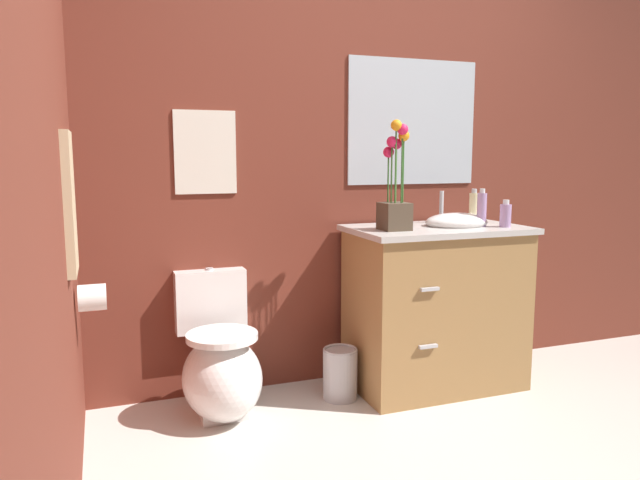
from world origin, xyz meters
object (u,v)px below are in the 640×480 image
soap_bottle (505,215)px  lotion_bottle (482,209)px  wall_poster (205,152)px  toilet_paper_roll (92,298)px  flower_vase (395,194)px  hanging_towel (69,203)px  trash_bin (340,373)px  wall_mirror (413,122)px  vanity_cabinet (436,305)px  toilet (220,366)px  hand_wash_bottle (474,207)px

soap_bottle → lotion_bottle: bearing=148.7°
wall_poster → toilet_paper_roll: 0.94m
flower_vase → lotion_bottle: size_ratio=2.73×
hanging_towel → lotion_bottle: bearing=9.2°
soap_bottle → hanging_towel: bearing=-173.0°
trash_bin → wall_mirror: (0.56, 0.29, 1.31)m
flower_vase → toilet_paper_roll: size_ratio=5.04×
vanity_cabinet → lotion_bottle: size_ratio=5.24×
trash_bin → flower_vase: bearing=-10.5°
toilet → vanity_cabinet: size_ratio=0.65×
flower_vase → soap_bottle: (0.61, -0.09, -0.12)m
soap_bottle → hand_wash_bottle: 0.23m
hand_wash_bottle → trash_bin: size_ratio=0.71×
vanity_cabinet → wall_poster: 1.47m
vanity_cabinet → hanging_towel: bearing=-167.4°
hand_wash_bottle → trash_bin: (-0.84, -0.09, -0.84)m
toilet → trash_bin: (0.62, -0.03, -0.11)m
toilet → flower_vase: (0.89, -0.08, 0.83)m
lotion_bottle → toilet_paper_roll: lotion_bottle is taller
wall_mirror → toilet_paper_roll: wall_mirror is taller
soap_bottle → hanging_towel: 2.15m
vanity_cabinet → wall_poster: bearing=166.1°
toilet → toilet_paper_roll: size_ratio=6.27×
flower_vase → toilet_paper_roll: 1.51m
toilet → lotion_bottle: bearing=-4.2°
trash_bin → wall_poster: bearing=154.7°
trash_bin → toilet_paper_roll: toilet_paper_roll is taller
trash_bin → hanging_towel: (-1.24, -0.40, 0.96)m
vanity_cabinet → wall_mirror: 1.04m
hanging_towel → toilet_paper_roll: size_ratio=4.73×
flower_vase → wall_poster: 0.98m
lotion_bottle → wall_mirror: size_ratio=0.25×
hanging_towel → soap_bottle: bearing=7.0°
toilet → hanging_towel: hanging_towel is taller
trash_bin → wall_mirror: bearing=27.7°
toilet → wall_mirror: (1.18, 0.27, 1.21)m
vanity_cabinet → lotion_bottle: bearing=-19.4°
trash_bin → wall_poster: size_ratio=0.65×
soap_bottle → toilet_paper_roll: 2.09m
hand_wash_bottle → wall_poster: bearing=171.9°
flower_vase → trash_bin: (-0.27, 0.05, -0.93)m
toilet_paper_roll → lotion_bottle: bearing=2.7°
hand_wash_bottle → toilet_paper_roll: size_ratio=1.75×
vanity_cabinet → hanging_towel: (-1.80, -0.40, 0.64)m
lotion_bottle → hanging_towel: (-2.02, -0.33, 0.11)m
vanity_cabinet → toilet_paper_roll: vanity_cabinet is taller
lotion_bottle → flower_vase: bearing=177.0°
hand_wash_bottle → toilet_paper_roll: 2.06m
soap_bottle → wall_mirror: bearing=127.0°
soap_bottle → lotion_bottle: lotion_bottle is taller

